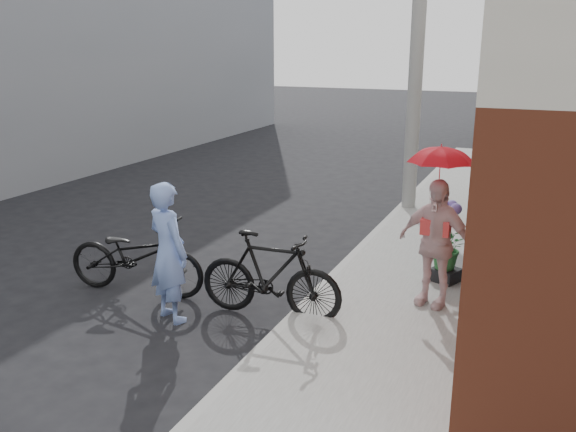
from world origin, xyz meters
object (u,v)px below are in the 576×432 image
Objects in this scene: planter at (446,275)px; utility_pole at (418,38)px; bike_left at (136,256)px; bike_right at (270,275)px; kimono_woman at (435,243)px; officer at (168,252)px.

utility_pole is at bearing 109.98° from planter.
utility_pole is 3.41× the size of bike_left.
utility_pole is at bearing -9.05° from bike_right.
kimono_woman reaches higher than bike_left.
utility_pole reaches higher than officer.
kimono_woman is at bearing -83.04° from bike_left.
bike_left is at bearing 86.45° from bike_right.
officer is at bearing -127.00° from bike_left.
bike_right reaches higher than planter.
bike_right is (-0.50, -5.74, -2.93)m from utility_pole.
kimono_woman is (3.94, 0.98, 0.42)m from bike_left.
bike_left is 1.22× the size of kimono_woman.
utility_pole is at bearing -31.12° from bike_left.
officer is at bearing -104.66° from utility_pole.
utility_pole reaches higher than kimono_woman.
kimono_woman reaches higher than planter.
planter is (0.04, 0.89, -0.75)m from kimono_woman.
kimono_woman is at bearing -130.30° from officer.
bike_right is at bearing -96.56° from bike_left.
planter is (1.41, -3.88, -3.29)m from utility_pole.
kimono_woman is at bearing -66.75° from bike_right.
utility_pole is at bearing -81.65° from officer.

